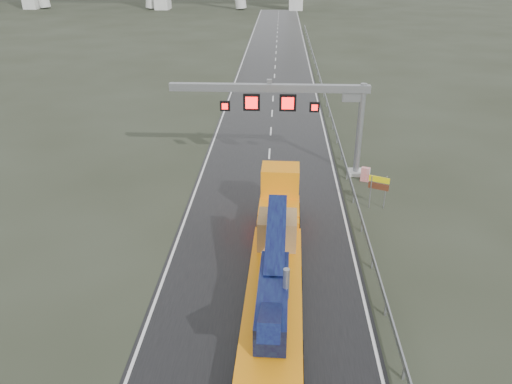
# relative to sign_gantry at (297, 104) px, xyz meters

# --- Properties ---
(ground) EXTENTS (400.00, 400.00, 0.00)m
(ground) POSITION_rel_sign_gantry_xyz_m (-2.10, -17.99, -5.61)
(ground) COLOR #272B1E
(ground) RESTS_ON ground
(road) EXTENTS (11.00, 200.00, 0.02)m
(road) POSITION_rel_sign_gantry_xyz_m (-2.10, 22.01, -5.60)
(road) COLOR black
(road) RESTS_ON ground
(guardrail) EXTENTS (0.20, 140.00, 1.40)m
(guardrail) POSITION_rel_sign_gantry_xyz_m (4.00, 12.01, -4.91)
(guardrail) COLOR gray
(guardrail) RESTS_ON ground
(sign_gantry) EXTENTS (14.90, 1.20, 7.42)m
(sign_gantry) POSITION_rel_sign_gantry_xyz_m (0.00, 0.00, 0.00)
(sign_gantry) COLOR silver
(sign_gantry) RESTS_ON ground
(heavy_haul_truck) EXTENTS (3.11, 18.33, 4.29)m
(heavy_haul_truck) POSITION_rel_sign_gantry_xyz_m (-1.32, -13.71, -3.95)
(heavy_haul_truck) COLOR orange
(heavy_haul_truck) RESTS_ON ground
(exit_sign_pair) EXTENTS (1.29, 0.63, 2.39)m
(exit_sign_pair) POSITION_rel_sign_gantry_xyz_m (5.44, -5.74, -3.94)
(exit_sign_pair) COLOR gray
(exit_sign_pair) RESTS_ON ground
(striped_barrier) EXTENTS (0.73, 0.54, 1.10)m
(striped_barrier) POSITION_rel_sign_gantry_xyz_m (5.33, -1.27, -5.06)
(striped_barrier) COLOR red
(striped_barrier) RESTS_ON ground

